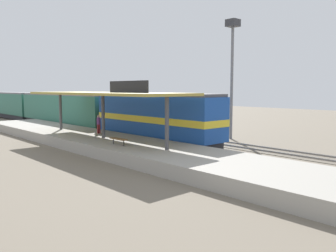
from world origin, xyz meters
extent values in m
plane|color=#706656|center=(2.00, 0.00, 0.00)|extent=(120.00, 120.00, 0.00)
cube|color=#5F5649|center=(0.00, 0.00, 0.02)|extent=(3.20, 110.00, 0.04)
cube|color=gray|center=(-0.72, 0.00, 0.08)|extent=(0.10, 110.00, 0.16)
cube|color=gray|center=(0.72, 0.00, 0.08)|extent=(0.10, 110.00, 0.16)
cube|color=#5F5649|center=(4.60, 0.00, 0.02)|extent=(3.20, 110.00, 0.04)
cube|color=gray|center=(3.88, 0.00, 0.08)|extent=(0.10, 110.00, 0.16)
cube|color=gray|center=(5.32, 0.00, 0.08)|extent=(0.10, 110.00, 0.16)
cube|color=#9E998E|center=(-4.60, 0.00, 0.45)|extent=(6.00, 44.00, 0.90)
cylinder|color=#47474C|center=(-4.60, -8.00, 2.70)|extent=(0.28, 0.28, 3.60)
cylinder|color=#47474C|center=(-4.60, 0.00, 2.70)|extent=(0.28, 0.28, 3.60)
cylinder|color=#47474C|center=(-4.60, 8.00, 2.70)|extent=(0.28, 0.28, 3.60)
cube|color=#A38E3D|center=(-4.60, 0.00, 4.60)|extent=(5.20, 18.00, 0.20)
cube|color=black|center=(-4.60, -3.60, 5.15)|extent=(0.12, 4.80, 0.90)
cylinder|color=#333338|center=(-6.00, -4.93, 1.11)|extent=(0.07, 0.07, 0.42)
cylinder|color=#333338|center=(-6.00, -3.63, 1.11)|extent=(0.07, 0.07, 0.42)
cube|color=brown|center=(-6.00, -4.28, 1.36)|extent=(0.44, 1.70, 0.08)
cube|color=#28282D|center=(0.00, -1.37, 0.51)|extent=(2.60, 13.60, 0.70)
cube|color=#19479E|center=(0.00, -1.37, 2.61)|extent=(2.90, 14.40, 3.50)
cube|color=#47474C|center=(0.00, -1.37, 4.48)|extent=(2.78, 14.11, 0.24)
cube|color=yellow|center=(0.00, -1.37, 2.35)|extent=(2.93, 14.43, 0.56)
cube|color=#28282D|center=(0.00, 16.63, 0.51)|extent=(2.60, 19.20, 0.70)
cube|color=#2D6B56|center=(0.00, 16.63, 2.51)|extent=(2.90, 20.00, 3.30)
cube|color=slate|center=(0.00, 16.63, 4.28)|extent=(2.78, 19.60, 0.24)
cube|color=#28282D|center=(0.00, 37.43, 0.51)|extent=(2.60, 19.20, 0.70)
cube|color=#2D6B56|center=(0.00, 37.43, 2.51)|extent=(2.90, 20.00, 3.30)
cube|color=slate|center=(0.00, 37.43, 4.28)|extent=(2.78, 19.60, 0.24)
cube|color=#28282D|center=(4.60, 5.94, 0.51)|extent=(2.50, 11.20, 0.70)
cube|color=#6B6056|center=(4.60, 5.94, 2.16)|extent=(2.80, 12.00, 2.60)
cube|color=#554D45|center=(4.60, 5.94, 3.58)|extent=(2.69, 11.76, 0.24)
cylinder|color=slate|center=(7.80, -3.86, 5.50)|extent=(0.28, 0.28, 11.00)
cube|color=#333338|center=(7.80, -3.86, 11.35)|extent=(1.10, 1.10, 0.70)
cylinder|color=maroon|center=(-3.55, 2.63, 1.32)|extent=(0.16, 0.16, 0.84)
cylinder|color=maroon|center=(-3.37, 2.63, 1.32)|extent=(0.16, 0.16, 0.84)
cylinder|color=#663375|center=(-3.46, 2.63, 2.06)|extent=(0.34, 0.34, 0.64)
sphere|color=tan|center=(-3.46, 2.63, 2.50)|extent=(0.23, 0.23, 0.23)
camera|label=1|loc=(-20.38, -25.45, 5.01)|focal=37.56mm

